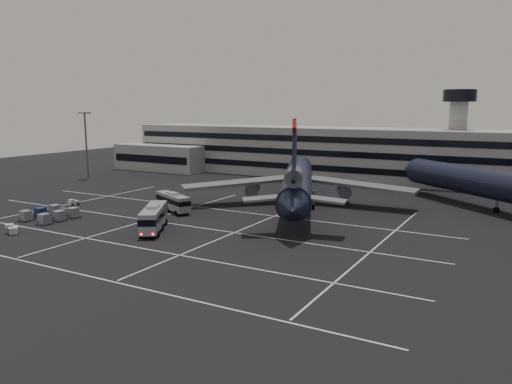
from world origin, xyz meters
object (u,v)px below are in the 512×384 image
Objects in this scene: bus_far at (173,201)px; tug_a at (73,203)px; bus_near at (154,217)px; trijet_main at (297,182)px; uld_cluster at (50,214)px.

tug_a is (-21.35, -5.40, -1.43)m from bus_far.
bus_far is 22.07m from tug_a.
bus_near is 1.13× the size of bus_far.
trijet_main is 6.55× the size of uld_cluster.
trijet_main is at bearing 42.43° from uld_cluster.
bus_near is 5.71× the size of tug_a.
bus_near is 1.40× the size of uld_cluster.
bus_near is at bearing -136.95° from trijet_main.
tug_a is (-40.55, -20.22, -4.67)m from trijet_main.
bus_near is (-12.38, -28.24, -2.93)m from trijet_main.
bus_near is at bearing -15.09° from tug_a.
uld_cluster reaches higher than tug_a.
tug_a is at bearing 132.88° from bus_near.
trijet_main reaches higher than tug_a.
bus_far is at bearing 15.00° from tug_a.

